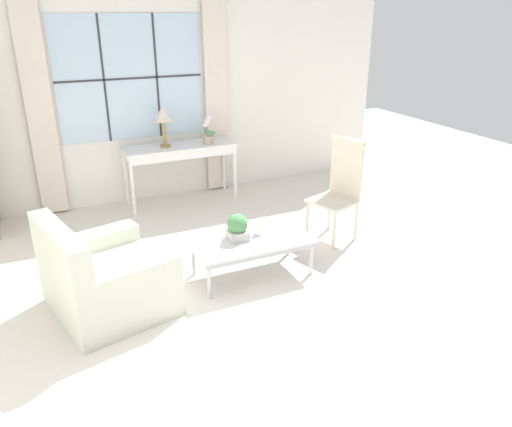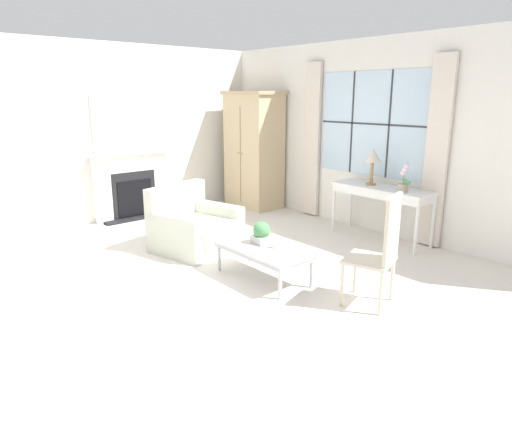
# 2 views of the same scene
# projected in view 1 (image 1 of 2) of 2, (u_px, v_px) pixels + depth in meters

# --- Properties ---
(ground_plane) EXTENTS (14.00, 14.00, 0.00)m
(ground_plane) POSITION_uv_depth(u_px,v_px,m) (222.00, 311.00, 4.26)
(ground_plane) COLOR silver
(wall_back_windowed) EXTENTS (7.20, 0.14, 2.80)m
(wall_back_windowed) POSITION_uv_depth(u_px,v_px,m) (132.00, 94.00, 6.26)
(wall_back_windowed) COLOR silver
(wall_back_windowed) RESTS_ON ground_plane
(console_table) EXTENTS (1.45, 0.49, 0.76)m
(console_table) POSITION_uv_depth(u_px,v_px,m) (180.00, 152.00, 6.45)
(console_table) COLOR white
(console_table) RESTS_ON ground_plane
(table_lamp) EXTENTS (0.24, 0.24, 0.52)m
(table_lamp) POSITION_uv_depth(u_px,v_px,m) (163.00, 116.00, 6.18)
(table_lamp) COLOR #9E7F47
(table_lamp) RESTS_ON console_table
(potted_orchid) EXTENTS (0.17, 0.13, 0.38)m
(potted_orchid) POSITION_uv_depth(u_px,v_px,m) (208.00, 132.00, 6.44)
(potted_orchid) COLOR tan
(potted_orchid) RESTS_ON console_table
(armchair_upholstered) EXTENTS (1.08, 1.16, 0.84)m
(armchair_upholstered) POSITION_uv_depth(u_px,v_px,m) (105.00, 281.00, 4.19)
(armchair_upholstered) COLOR beige
(armchair_upholstered) RESTS_ON ground_plane
(side_chair_wooden) EXTENTS (0.55, 0.55, 1.12)m
(side_chair_wooden) POSITION_uv_depth(u_px,v_px,m) (340.00, 185.00, 5.43)
(side_chair_wooden) COLOR beige
(side_chair_wooden) RESTS_ON ground_plane
(coffee_table) EXTENTS (1.14, 0.56, 0.37)m
(coffee_table) POSITION_uv_depth(u_px,v_px,m) (252.00, 244.00, 4.72)
(coffee_table) COLOR #BCBCC1
(coffee_table) RESTS_ON ground_plane
(potted_plant_small) EXTENTS (0.19, 0.19, 0.25)m
(potted_plant_small) POSITION_uv_depth(u_px,v_px,m) (237.00, 227.00, 4.67)
(potted_plant_small) COLOR #BCB7AD
(potted_plant_small) RESTS_ON coffee_table
(pillar_candle) EXTENTS (0.10, 0.10, 0.13)m
(pillar_candle) POSITION_uv_depth(u_px,v_px,m) (258.00, 230.00, 4.80)
(pillar_candle) COLOR silver
(pillar_candle) RESTS_ON coffee_table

